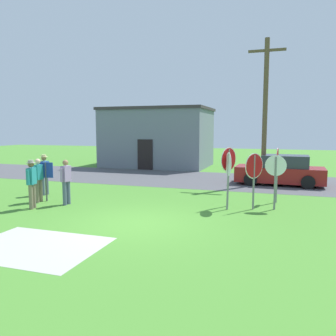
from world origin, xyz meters
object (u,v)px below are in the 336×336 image
stop_sign_far_back (228,171)px  person_in_teal (38,178)px  stop_sign_nearest (228,166)px  info_panel_leftmost (46,175)px  utility_pole (265,109)px  person_in_blue (44,172)px  person_holding_notes (32,181)px  stop_sign_rear_right (254,171)px  parked_car_on_street (281,171)px  stop_sign_center_cluster (275,173)px  person_near_signs (66,180)px  stop_sign_rear_left (277,166)px

stop_sign_far_back → person_in_teal: (-7.14, -1.06, -0.43)m
stop_sign_nearest → info_panel_leftmost: size_ratio=1.42×
utility_pole → person_in_blue: 10.90m
person_holding_notes → info_panel_leftmost: person_holding_notes is taller
stop_sign_rear_right → stop_sign_nearest: size_ratio=0.92×
parked_car_on_street → stop_sign_center_cluster: stop_sign_center_cluster is taller
person_in_teal → info_panel_leftmost: (0.18, 0.22, 0.10)m
person_near_signs → info_panel_leftmost: 1.15m
info_panel_leftmost → stop_sign_rear_left: bearing=16.6°
parked_car_on_street → stop_sign_rear_right: (-0.92, -5.90, 0.67)m
stop_sign_center_cluster → person_holding_notes: bearing=-162.7°
parked_car_on_street → stop_sign_far_back: (-1.77, -6.22, 0.70)m
stop_sign_rear_left → stop_sign_center_cluster: stop_sign_rear_left is taller
stop_sign_nearest → person_in_blue: 7.81m
stop_sign_rear_left → info_panel_leftmost: stop_sign_rear_left is taller
parked_car_on_street → person_in_blue: person_in_blue is taller
parked_car_on_street → stop_sign_far_back: 6.50m
stop_sign_far_back → person_in_blue: bearing=178.5°
stop_sign_rear_right → stop_sign_center_cluster: (0.71, 0.20, -0.06)m
parked_car_on_street → person_near_signs: bearing=-136.1°
person_near_signs → person_in_blue: 2.41m
utility_pole → person_near_signs: utility_pole is taller
utility_pole → stop_sign_far_back: (-0.91, -6.03, -2.42)m
stop_sign_center_cluster → stop_sign_far_back: 1.65m
stop_sign_rear_right → stop_sign_center_cluster: bearing=15.9°
utility_pole → person_in_teal: utility_pole is taller
person_in_blue → info_panel_leftmost: 1.38m
info_panel_leftmost → person_holding_notes: bearing=-74.5°
stop_sign_rear_left → person_in_blue: stop_sign_rear_left is taller
stop_sign_center_cluster → person_in_teal: bearing=-169.7°
person_near_signs → person_holding_notes: bearing=-130.2°
stop_sign_nearest → person_holding_notes: stop_sign_nearest is taller
stop_sign_nearest → person_in_teal: (-7.07, -1.55, -0.54)m
stop_sign_center_cluster → person_near_signs: bearing=-167.6°
utility_pole → person_near_signs: size_ratio=4.29×
stop_sign_rear_right → stop_sign_center_cluster: size_ratio=1.04×
person_in_teal → stop_sign_nearest: bearing=12.4°
person_near_signs → person_in_teal: size_ratio=1.00×
utility_pole → parked_car_on_street: size_ratio=1.66×
person_in_teal → utility_pole: bearing=41.4°
utility_pole → person_near_signs: 10.25m
stop_sign_rear_right → stop_sign_rear_left: size_ratio=0.94×
stop_sign_rear_right → stop_sign_far_back: stop_sign_far_back is taller
stop_sign_center_cluster → person_holding_notes: stop_sign_center_cluster is taller
stop_sign_rear_right → stop_sign_rear_left: (0.75, 1.39, 0.05)m
stop_sign_far_back → person_in_blue: (-7.86, 0.21, -0.40)m
person_holding_notes → person_in_blue: bearing=118.7°
utility_pole → person_in_teal: 11.10m
parked_car_on_street → stop_sign_rear_right: size_ratio=2.19×
stop_sign_rear_left → person_in_teal: stop_sign_rear_left is taller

